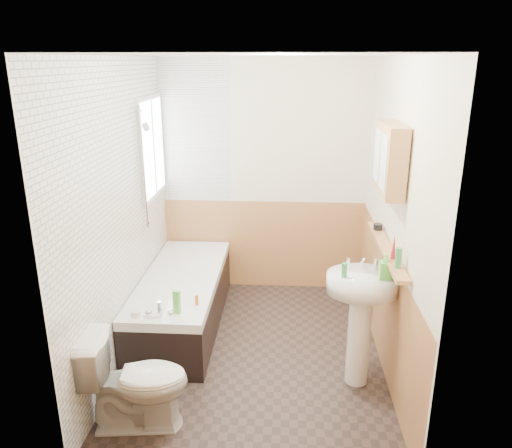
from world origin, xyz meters
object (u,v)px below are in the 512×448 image
at_px(bathtub, 182,299).
at_px(sink, 361,306).
at_px(pine_shelf, 386,249).
at_px(toilet, 136,381).
at_px(medicine_cabinet, 390,159).

xyz_separation_m(bathtub, sink, (1.57, -0.80, 0.39)).
distance_m(bathtub, sink, 1.81).
distance_m(bathtub, pine_shelf, 2.02).
bearing_deg(toilet, bathtub, -7.53).
xyz_separation_m(bathtub, medicine_cabinet, (1.74, -0.56, 1.49)).
bearing_deg(toilet, medicine_cabinet, -70.75).
height_order(bathtub, medicine_cabinet, medicine_cabinet).
relative_size(toilet, sink, 0.69).
bearing_deg(sink, toilet, -173.21).
bearing_deg(sink, bathtub, 139.04).
height_order(bathtub, toilet, toilet).
xyz_separation_m(sink, pine_shelf, (0.20, 0.22, 0.40)).
distance_m(sink, medicine_cabinet, 1.14).
bearing_deg(bathtub, sink, -27.01).
bearing_deg(medicine_cabinet, bathtub, 162.22).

